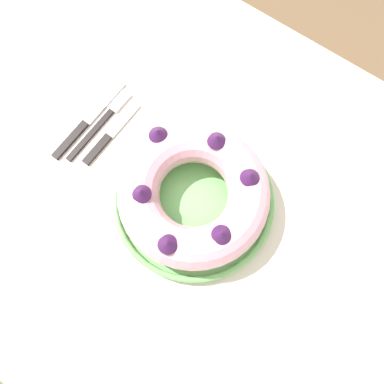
{
  "coord_description": "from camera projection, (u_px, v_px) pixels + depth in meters",
  "views": [
    {
      "loc": [
        0.11,
        -0.17,
        1.47
      ],
      "look_at": [
        -0.0,
        -0.01,
        0.81
      ],
      "focal_mm": 35.0,
      "sensor_mm": 36.0,
      "label": 1
    }
  ],
  "objects": [
    {
      "name": "dining_table",
      "position": [
        195.0,
        212.0,
        0.84
      ],
      "size": [
        1.34,
        0.93,
        0.75
      ],
      "color": "beige",
      "rests_on": "ground_plane"
    },
    {
      "name": "serving_dish",
      "position": [
        192.0,
        200.0,
        0.74
      ],
      "size": [
        0.32,
        0.32,
        0.03
      ],
      "color": "#6BB760",
      "rests_on": "dining_table"
    },
    {
      "name": "ground_plane",
      "position": [
        194.0,
        252.0,
        1.47
      ],
      "size": [
        8.0,
        8.0,
        0.0
      ],
      "primitive_type": "plane",
      "color": "brown"
    },
    {
      "name": "serving_knife",
      "position": [
        85.0,
        124.0,
        0.79
      ],
      "size": [
        0.02,
        0.22,
        0.01
      ],
      "rotation": [
        0.0,
        0.0,
        0.05
      ],
      "color": "black",
      "rests_on": "dining_table"
    },
    {
      "name": "cake_knife",
      "position": [
        108.0,
        137.0,
        0.79
      ],
      "size": [
        0.02,
        0.17,
        0.01
      ],
      "rotation": [
        0.0,
        0.0,
        0.09
      ],
      "color": "black",
      "rests_on": "dining_table"
    },
    {
      "name": "napkin",
      "position": [
        293.0,
        311.0,
        0.69
      ],
      "size": [
        0.16,
        0.12,
        0.0
      ],
      "primitive_type": "cube",
      "rotation": [
        0.0,
        0.0,
        0.16
      ],
      "color": "white",
      "rests_on": "dining_table"
    },
    {
      "name": "fork",
      "position": [
        104.0,
        120.0,
        0.8
      ],
      "size": [
        0.02,
        0.2,
        0.01
      ],
      "rotation": [
        0.0,
        0.0,
        0.03
      ],
      "color": "black",
      "rests_on": "dining_table"
    },
    {
      "name": "bundt_cake",
      "position": [
        192.0,
        192.0,
        0.68
      ],
      "size": [
        0.28,
        0.28,
        0.1
      ],
      "color": "#E09EAD",
      "rests_on": "serving_dish"
    }
  ]
}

